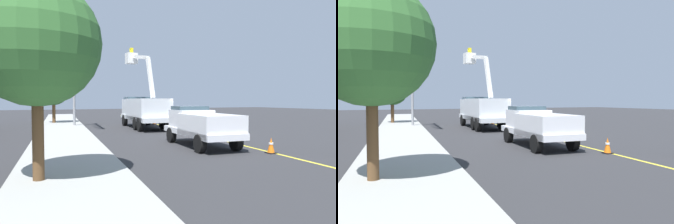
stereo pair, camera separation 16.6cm
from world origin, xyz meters
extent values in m
plane|color=#2D2D30|center=(0.00, 0.00, 0.00)|extent=(120.00, 120.00, 0.00)
cube|color=#9E9E99|center=(0.77, 8.76, 0.06)|extent=(60.09, 8.81, 0.12)
cube|color=yellow|center=(0.00, 0.00, 0.00)|extent=(49.82, 4.51, 0.01)
cube|color=silver|center=(3.18, 1.93, 0.90)|extent=(8.39, 3.20, 0.36)
cube|color=silver|center=(5.79, 1.70, 1.67)|extent=(2.82, 2.57, 1.60)
cube|color=#384C56|center=(5.99, 1.68, 2.37)|extent=(1.98, 2.25, 0.64)
cube|color=silver|center=(2.20, 2.01, 1.62)|extent=(5.45, 2.95, 1.80)
cube|color=white|center=(1.11, 2.21, 4.18)|extent=(1.08, 0.45, 3.28)
cube|color=white|center=(2.87, 2.50, 5.98)|extent=(2.83, 0.75, 0.66)
cube|color=white|center=(4.24, 2.74, 6.02)|extent=(0.90, 0.90, 0.90)
cube|color=yellow|center=(4.24, 2.74, 6.62)|extent=(0.36, 0.24, 0.60)
cylinder|color=black|center=(6.14, 2.80, 0.52)|extent=(1.07, 0.43, 1.04)
cylinder|color=black|center=(5.94, 0.56, 0.52)|extent=(1.07, 0.43, 1.04)
cylinder|color=black|center=(1.81, 3.18, 0.52)|extent=(1.07, 0.43, 1.04)
cylinder|color=black|center=(1.61, 0.93, 0.52)|extent=(1.07, 0.43, 1.04)
cylinder|color=black|center=(0.50, 3.29, 0.52)|extent=(1.07, 0.43, 1.04)
cylinder|color=black|center=(0.30, 1.05, 0.52)|extent=(1.07, 0.43, 1.04)
cube|color=white|center=(-7.68, 2.88, 0.75)|extent=(5.76, 2.58, 0.30)
cube|color=white|center=(-6.46, 2.77, 1.30)|extent=(2.18, 2.10, 1.10)
cube|color=#384C56|center=(-6.26, 2.75, 1.78)|extent=(1.49, 1.87, 0.56)
cube|color=white|center=(-8.69, 2.96, 1.15)|extent=(3.53, 2.38, 1.10)
cylinder|color=black|center=(-5.76, 3.66, 0.42)|extent=(0.86, 0.37, 0.84)
cylinder|color=black|center=(-5.92, 1.77, 0.42)|extent=(0.86, 0.37, 0.84)
cylinder|color=black|center=(-9.44, 3.98, 0.42)|extent=(0.86, 0.37, 0.84)
cylinder|color=black|center=(-9.61, 2.10, 0.42)|extent=(0.86, 0.37, 0.84)
cube|color=black|center=(9.90, -3.72, 0.79)|extent=(4.95, 2.31, 0.70)
cube|color=#384C56|center=(10.04, -3.73, 1.39)|extent=(3.59, 1.97, 0.60)
cylinder|color=black|center=(8.19, -4.43, 0.34)|extent=(0.70, 0.30, 0.68)
cylinder|color=black|center=(8.34, -2.73, 0.34)|extent=(0.70, 0.30, 0.68)
cylinder|color=black|center=(11.45, -4.71, 0.34)|extent=(0.70, 0.30, 0.68)
cylinder|color=black|center=(11.60, -3.01, 0.34)|extent=(0.70, 0.30, 0.68)
cube|color=black|center=(-10.86, 1.12, 0.02)|extent=(0.40, 0.40, 0.04)
cone|color=orange|center=(-10.86, 1.12, 0.38)|extent=(0.32, 0.32, 0.68)
cylinder|color=white|center=(-10.86, 1.12, 0.45)|extent=(0.20, 0.20, 0.08)
cube|color=black|center=(-4.83, 0.94, 0.02)|extent=(0.40, 0.40, 0.04)
cone|color=orange|center=(-4.83, 0.94, 0.44)|extent=(0.32, 0.32, 0.80)
cylinder|color=white|center=(-4.83, 0.94, 0.52)|extent=(0.20, 0.20, 0.08)
cube|color=black|center=(1.50, -0.02, 0.02)|extent=(0.40, 0.40, 0.04)
cone|color=orange|center=(1.50, -0.02, 0.39)|extent=(0.32, 0.32, 0.69)
cylinder|color=white|center=(1.50, -0.02, 0.46)|extent=(0.20, 0.20, 0.08)
cube|color=black|center=(6.52, -0.31, 0.02)|extent=(0.40, 0.40, 0.04)
cone|color=orange|center=(6.52, -0.31, 0.38)|extent=(0.32, 0.32, 0.67)
cylinder|color=white|center=(6.52, -0.31, 0.44)|extent=(0.20, 0.20, 0.08)
cylinder|color=gray|center=(7.13, 7.20, 3.77)|extent=(0.22, 0.22, 7.54)
cube|color=gray|center=(3.97, 7.48, 6.58)|extent=(6.33, 0.71, 0.16)
cube|color=gold|center=(5.72, 7.32, 6.03)|extent=(0.17, 0.57, 1.00)
cube|color=black|center=(5.71, 7.22, 6.03)|extent=(0.23, 0.34, 0.84)
cube|color=gold|center=(4.32, 7.45, 6.03)|extent=(0.17, 0.57, 1.00)
cube|color=black|center=(4.31, 7.35, 6.03)|extent=(0.23, 0.34, 0.84)
cube|color=gold|center=(2.91, 7.57, 6.03)|extent=(0.17, 0.57, 1.00)
cube|color=black|center=(2.91, 7.47, 6.03)|extent=(0.23, 0.34, 0.84)
cube|color=gold|center=(1.51, 7.69, 6.03)|extent=(0.17, 0.57, 1.00)
cube|color=black|center=(1.50, 7.59, 6.03)|extent=(0.23, 0.34, 0.84)
cylinder|color=brown|center=(-11.92, 10.79, 1.38)|extent=(0.32, 0.32, 2.75)
sphere|color=#33662D|center=(-11.92, 10.79, 4.02)|extent=(3.62, 3.62, 3.62)
cylinder|color=brown|center=(11.34, 8.61, 1.18)|extent=(0.32, 0.32, 2.36)
sphere|color=#1E471C|center=(11.34, 8.61, 3.44)|extent=(3.08, 3.08, 3.08)
camera|label=1|loc=(-21.27, 11.06, 2.40)|focal=32.58mm
camera|label=2|loc=(-21.34, 10.91, 2.40)|focal=32.58mm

